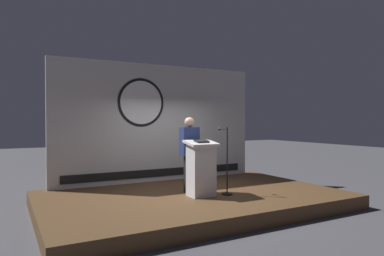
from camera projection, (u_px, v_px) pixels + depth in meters
ground_plane at (193, 207)px, 7.61m from camera, size 40.00×40.00×0.00m
stage_platform at (193, 200)px, 7.60m from camera, size 6.40×4.00×0.30m
banner_display at (159, 123)px, 9.18m from camera, size 5.60×0.12×3.07m
podium at (201, 168)px, 7.30m from camera, size 0.64×0.50×1.19m
speaker_person at (189, 154)px, 7.71m from camera, size 0.40×0.26×1.67m
microphone_stand at (226, 171)px, 7.48m from camera, size 0.24×0.47×1.46m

